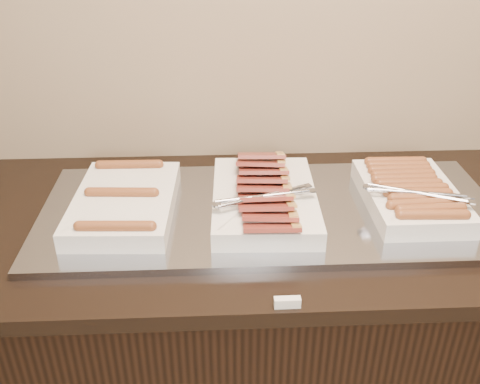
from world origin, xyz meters
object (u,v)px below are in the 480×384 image
(dish_center, at_px, (264,198))
(dish_right, at_px, (411,194))
(warming_tray, at_px, (270,211))
(counter, at_px, (265,338))
(dish_left, at_px, (125,202))

(dish_center, height_order, dish_right, dish_center)
(dish_center, bearing_deg, warming_tray, 12.51)
(dish_right, bearing_deg, dish_center, 179.78)
(dish_center, bearing_deg, dish_right, 1.88)
(counter, bearing_deg, warming_tray, 0.00)
(warming_tray, distance_m, dish_center, 0.05)
(warming_tray, distance_m, dish_right, 0.37)
(counter, xyz_separation_m, dish_right, (0.37, -0.00, 0.50))
(dish_center, xyz_separation_m, dish_right, (0.39, -0.00, 0.00))
(dish_center, bearing_deg, dish_left, -178.54)
(counter, relative_size, dish_right, 5.93)
(warming_tray, bearing_deg, counter, 180.00)
(warming_tray, height_order, dish_right, dish_right)
(warming_tray, height_order, dish_left, dish_left)
(warming_tray, xyz_separation_m, dish_center, (-0.02, -0.00, 0.04))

